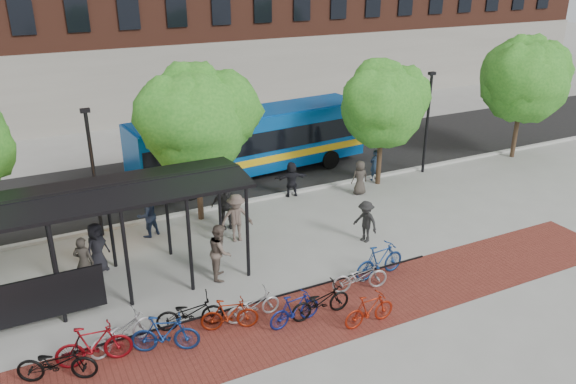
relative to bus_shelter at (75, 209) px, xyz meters
name	(u,v)px	position (x,y,z in m)	size (l,w,h in m)	color
ground	(300,236)	(8.13, 0.48, -3.00)	(160.00, 160.00, 0.00)	#9E9E99
asphalt_street	(228,172)	(8.13, 8.48, -2.99)	(160.00, 8.00, 0.01)	black
curb	(260,199)	(8.13, 4.48, -2.94)	(160.00, 0.25, 0.12)	#B7B7B2
brick_strip	(319,315)	(6.13, -4.52, -3.00)	(24.00, 3.00, 0.01)	maroon
bike_rack_rail	(268,311)	(4.83, -3.62, -3.00)	(12.00, 0.05, 0.95)	black
bus_shelter	(75,209)	(0.00, 0.00, 0.00)	(10.60, 3.07, 3.60)	black
tree_b	(197,115)	(5.23, 3.83, 1.46)	(5.15, 4.20, 6.47)	#382619
tree_c	(384,101)	(14.22, 3.83, 1.06)	(4.66, 3.80, 5.92)	#382619
tree_d	(525,76)	(23.23, 3.83, 1.47)	(5.39, 4.40, 6.55)	#382619
lamp_post_left	(93,170)	(1.13, 4.08, -0.25)	(0.35, 0.20, 5.12)	black
lamp_post_right	(427,120)	(17.13, 4.08, -0.25)	(0.35, 0.20, 5.12)	black
bus	(252,139)	(9.13, 7.60, -1.12)	(12.34, 3.79, 3.28)	#084CA1
bike_0	(57,363)	(-1.31, -3.99, -2.46)	(0.71, 2.04, 1.07)	black
bike_1	(94,345)	(-0.34, -3.75, -2.39)	(0.57, 2.01, 1.21)	maroon
bike_2	(121,332)	(0.45, -3.39, -2.48)	(0.69, 1.97, 1.03)	#B2B1B4
bike_3	(165,334)	(1.50, -4.09, -2.43)	(0.54, 1.91, 1.15)	navy
bike_4	(190,312)	(2.44, -3.35, -2.48)	(0.69, 1.98, 1.04)	black
bike_5	(230,314)	(3.45, -3.95, -2.49)	(0.48, 1.71, 1.03)	maroon
bike_6	(253,305)	(4.28, -3.75, -2.54)	(0.61, 1.75, 0.92)	#BCBCBE
bike_7	(295,309)	(5.27, -4.58, -2.48)	(0.49, 1.74, 1.05)	navy
bike_8	(320,301)	(6.17, -4.55, -2.48)	(0.69, 1.98, 1.04)	black
bike_9	(369,310)	(7.25, -5.59, -2.48)	(0.49, 1.72, 1.03)	maroon
bike_10	(360,276)	(8.05, -3.86, -2.49)	(0.67, 1.93, 1.01)	#9B9B9E
bike_11	(380,261)	(9.12, -3.43, -2.39)	(0.57, 2.03, 1.22)	navy
pedestrian_0	(97,248)	(0.58, 1.24, -2.08)	(0.90, 0.58, 1.83)	black
pedestrian_1	(84,263)	(0.03, 0.36, -2.08)	(0.67, 0.44, 1.85)	#3C3730
pedestrian_2	(147,215)	(2.78, 3.17, -2.10)	(0.88, 0.68, 1.80)	#202E4C
pedestrian_3	(236,218)	(5.76, 1.25, -2.04)	(1.24, 0.72, 1.93)	brown
pedestrian_4	(226,205)	(5.79, 2.49, -2.01)	(1.16, 0.48, 1.98)	black
pedestrian_5	(292,179)	(9.66, 4.28, -2.18)	(1.52, 0.48, 1.64)	black
pedestrian_6	(360,178)	(12.59, 3.07, -2.19)	(0.79, 0.51, 1.62)	#3C3630
pedestrian_7	(374,165)	(14.24, 4.28, -2.22)	(0.57, 0.37, 1.55)	#1B2C41
pedestrian_8	(220,251)	(4.27, -1.02, -2.02)	(0.95, 0.74, 1.96)	brown
pedestrian_9	(365,222)	(10.15, -1.02, -2.16)	(1.08, 0.62, 1.67)	black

